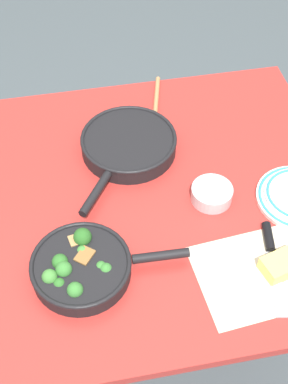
{
  "coord_description": "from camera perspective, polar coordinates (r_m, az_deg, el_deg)",
  "views": [
    {
      "loc": [
        -0.18,
        -0.94,
        1.89
      ],
      "look_at": [
        0.0,
        0.0,
        0.76
      ],
      "focal_mm": 50.0,
      "sensor_mm": 36.0,
      "label": 1
    }
  ],
  "objects": [
    {
      "name": "wooden_spoon",
      "position": [
        1.71,
        1.14,
        7.73
      ],
      "size": [
        0.11,
        0.33,
        0.02
      ],
      "rotation": [
        0.0,
        0.0,
        4.45
      ],
      "color": "#A87A4C",
      "rests_on": "dining_table_red"
    },
    {
      "name": "ground_plane",
      "position": [
        2.12,
        0.0,
        -13.37
      ],
      "size": [
        14.0,
        14.0,
        0.0
      ],
      "primitive_type": "plane",
      "color": "#424C51"
    },
    {
      "name": "skillet_eggs",
      "position": [
        1.6,
        -1.68,
        5.13
      ],
      "size": [
        0.32,
        0.4,
        0.05
      ],
      "rotation": [
        0.0,
        0.0,
        4.12
      ],
      "color": "black",
      "rests_on": "dining_table_red"
    },
    {
      "name": "grater_knife",
      "position": [
        1.41,
        13.43,
        -6.46
      ],
      "size": [
        0.08,
        0.27,
        0.02
      ],
      "rotation": [
        0.0,
        0.0,
        4.53
      ],
      "color": "silver",
      "rests_on": "dining_table_red"
    },
    {
      "name": "cheese_block",
      "position": [
        1.38,
        14.45,
        -7.58
      ],
      "size": [
        0.11,
        0.09,
        0.04
      ],
      "color": "#EACC66",
      "rests_on": "dining_table_red"
    },
    {
      "name": "prep_bowl_steel",
      "position": [
        1.49,
        7.23,
        -0.19
      ],
      "size": [
        0.12,
        0.12,
        0.04
      ],
      "color": "#B7B7BC",
      "rests_on": "dining_table_red"
    },
    {
      "name": "dining_table_red",
      "position": [
        1.56,
        0.0,
        -2.32
      ],
      "size": [
        1.15,
        1.0,
        0.74
      ],
      "color": "#B72D28",
      "rests_on": "ground_plane"
    },
    {
      "name": "skillet_broccoli",
      "position": [
        1.34,
        -6.65,
        -7.87
      ],
      "size": [
        0.39,
        0.25,
        0.08
      ],
      "rotation": [
        0.0,
        0.0,
        6.24
      ],
      "color": "black",
      "rests_on": "dining_table_red"
    },
    {
      "name": "parchment_sheet",
      "position": [
        1.38,
        12.05,
        -8.51
      ],
      "size": [
        0.32,
        0.27,
        0.0
      ],
      "color": "beige",
      "rests_on": "dining_table_red"
    }
  ]
}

